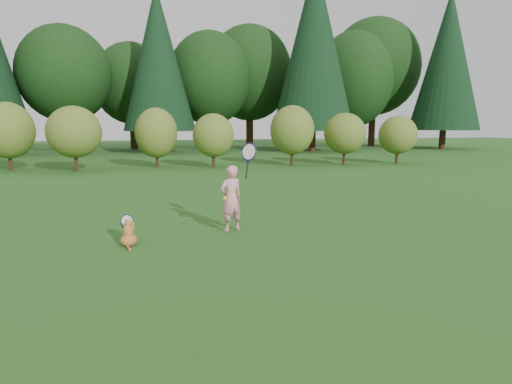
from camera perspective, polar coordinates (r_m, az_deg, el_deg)
name	(u,v)px	position (r m, az deg, el deg)	size (l,w,h in m)	color
ground	(256,242)	(7.00, -0.01, -6.72)	(100.00, 100.00, 0.00)	#1D4E16
shrub_row	(186,136)	(19.61, -9.25, 7.37)	(28.00, 3.00, 2.80)	#526920
woodland_backdrop	(171,38)	(30.11, -11.24, 19.48)	(48.00, 10.00, 15.00)	black
child	(232,197)	(7.63, -3.26, -0.65)	(0.73, 0.53, 1.76)	pink
cat	(128,232)	(7.06, -16.67, -5.09)	(0.37, 0.61, 0.59)	#B45422
tennis_ball	(225,199)	(6.90, -4.18, -0.87)	(0.07, 0.07, 0.07)	#CFE91B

